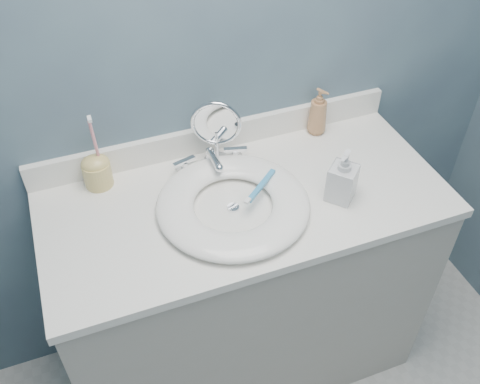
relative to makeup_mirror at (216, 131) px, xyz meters
name	(u,v)px	position (x,y,z in m)	size (l,w,h in m)	color
back_wall	(213,59)	(0.02, 0.09, 0.19)	(2.20, 0.02, 2.40)	#445667
vanity_cabinet	(244,290)	(0.02, -0.19, -0.58)	(1.20, 0.55, 0.85)	#ACA79D
countertop	(245,202)	(0.02, -0.19, -0.14)	(1.22, 0.57, 0.03)	white
backsplash	(217,137)	(0.02, 0.08, -0.08)	(1.22, 0.02, 0.09)	white
basin	(233,204)	(-0.03, -0.22, -0.11)	(0.45, 0.45, 0.04)	white
drain	(233,208)	(-0.03, -0.22, -0.12)	(0.04, 0.04, 0.01)	silver
faucet	(212,161)	(-0.03, -0.02, -0.10)	(0.25, 0.13, 0.07)	silver
makeup_mirror	(216,131)	(0.00, 0.00, 0.00)	(0.15, 0.09, 0.23)	silver
soap_bottle_amber	(318,111)	(0.37, 0.04, -0.04)	(0.06, 0.07, 0.17)	#A6744B
soap_bottle_clear	(343,176)	(0.29, -0.28, -0.04)	(0.08, 0.08, 0.17)	silver
toothbrush_holder	(97,170)	(-0.37, 0.03, -0.07)	(0.09, 0.09, 0.25)	#D1B968
toothbrush_lying	(260,187)	(0.07, -0.20, -0.08)	(0.14, 0.12, 0.02)	#358ABF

